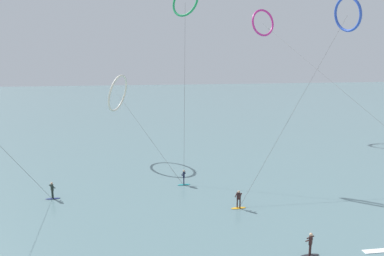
{
  "coord_description": "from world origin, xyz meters",
  "views": [
    {
      "loc": [
        -6.61,
        -9.67,
        13.11
      ],
      "look_at": [
        0.0,
        21.12,
        7.22
      ],
      "focal_mm": 32.36,
      "sensor_mm": 36.0,
      "label": 1
    }
  ],
  "objects": [
    {
      "name": "sea_water",
      "position": [
        0.0,
        106.12,
        0.04
      ],
      "size": [
        400.0,
        200.0,
        0.08
      ],
      "primitive_type": "cube",
      "color": "slate",
      "rests_on": "ground"
    },
    {
      "name": "surfer_navy",
      "position": [
        -13.22,
        24.44,
        0.82
      ],
      "size": [
        1.4,
        0.7,
        1.7
      ],
      "rotation": [
        0.0,
        0.0,
        5.17
      ],
      "color": "navy",
      "rests_on": "ground"
    },
    {
      "name": "surfer_charcoal",
      "position": [
        5.88,
        9.91,
        0.82
      ],
      "size": [
        1.4,
        0.73,
        1.7
      ],
      "rotation": [
        0.0,
        0.0,
        0.84
      ],
      "color": "black",
      "rests_on": "ground"
    },
    {
      "name": "kite_emerald",
      "position": [
        2.05,
        34.69,
        20.69
      ],
      "size": [
        3.82,
        11.02,
        22.66
      ],
      "rotation": [
        0.0,
        0.0,
        5.44
      ],
      "color": "#199351",
      "rests_on": "ground"
    },
    {
      "name": "kite_ivory",
      "position": [
        -6.6,
        39.13,
        9.06
      ],
      "size": [
        8.54,
        16.26,
        11.66
      ],
      "rotation": [
        0.0,
        0.0,
        4.27
      ],
      "color": "silver",
      "rests_on": "ground"
    },
    {
      "name": "kite_cobalt",
      "position": [
        23.9,
        33.16,
        19.59
      ],
      "size": [
        21.22,
        17.15,
        21.97
      ],
      "rotation": [
        0.0,
        0.0,
        1.71
      ],
      "color": "#2647B7",
      "rests_on": "ground"
    },
    {
      "name": "surfer_amber",
      "position": [
        3.79,
        18.5,
        0.82
      ],
      "size": [
        1.4,
        0.73,
        1.7
      ],
      "rotation": [
        0.0,
        0.0,
        2.34
      ],
      "color": "orange",
      "rests_on": "ground"
    },
    {
      "name": "kite_magenta",
      "position": [
        20.91,
        54.17,
        20.69
      ],
      "size": [
        5.26,
        48.23,
        23.29
      ],
      "rotation": [
        0.0,
        0.0,
        0.26
      ],
      "color": "#CC288E",
      "rests_on": "ground"
    },
    {
      "name": "surfer_teal",
      "position": [
        0.06,
        25.64,
        0.82
      ],
      "size": [
        1.4,
        0.62,
        1.7
      ],
      "rotation": [
        0.0,
        0.0,
        1.4
      ],
      "color": "teal",
      "rests_on": "ground"
    }
  ]
}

